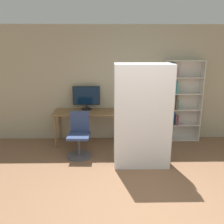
# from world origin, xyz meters

# --- Properties ---
(ground_plane) EXTENTS (16.00, 16.00, 0.00)m
(ground_plane) POSITION_xyz_m (0.00, 0.00, 0.00)
(ground_plane) COLOR brown
(wall_back) EXTENTS (8.00, 0.06, 2.70)m
(wall_back) POSITION_xyz_m (0.00, 3.16, 1.35)
(wall_back) COLOR tan
(wall_back) RESTS_ON ground
(desk) EXTENTS (1.50, 0.64, 0.78)m
(desk) POSITION_xyz_m (-0.99, 2.81, 0.68)
(desk) COLOR brown
(desk) RESTS_ON ground
(monitor) EXTENTS (0.63, 0.25, 0.55)m
(monitor) POSITION_xyz_m (-1.00, 2.99, 1.08)
(monitor) COLOR black
(monitor) RESTS_ON desk
(office_chair) EXTENTS (0.52, 0.52, 0.93)m
(office_chair) POSITION_xyz_m (-1.09, 2.11, 0.38)
(office_chair) COLOR #4C4C51
(office_chair) RESTS_ON ground
(bookshelf) EXTENTS (0.89, 0.28, 1.92)m
(bookshelf) POSITION_xyz_m (1.14, 3.02, 0.96)
(bookshelf) COLOR beige
(bookshelf) RESTS_ON ground
(mattress_near) EXTENTS (1.04, 0.23, 1.94)m
(mattress_near) POSITION_xyz_m (0.14, 1.55, 0.97)
(mattress_near) COLOR silver
(mattress_near) RESTS_ON ground
(mattress_far) EXTENTS (1.04, 0.21, 1.94)m
(mattress_far) POSITION_xyz_m (0.14, 1.85, 0.97)
(mattress_far) COLOR silver
(mattress_far) RESTS_ON ground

